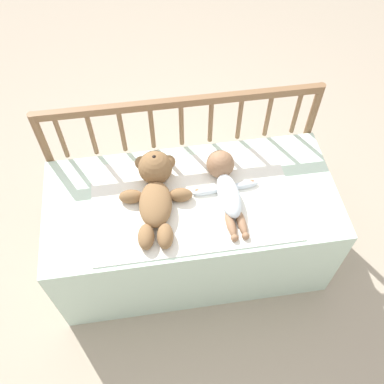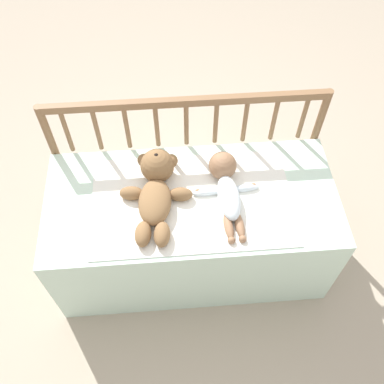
{
  "view_description": "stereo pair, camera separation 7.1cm",
  "coord_description": "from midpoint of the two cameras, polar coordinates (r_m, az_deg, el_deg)",
  "views": [
    {
      "loc": [
        -0.15,
        -1.06,
        2.08
      ],
      "look_at": [
        0.0,
        -0.01,
        0.6
      ],
      "focal_mm": 40.0,
      "sensor_mm": 36.0,
      "label": 1
    },
    {
      "loc": [
        -0.08,
        -1.07,
        2.08
      ],
      "look_at": [
        0.0,
        -0.01,
        0.6
      ],
      "focal_mm": 40.0,
      "sensor_mm": 36.0,
      "label": 2
    }
  ],
  "objects": [
    {
      "name": "ground_plane",
      "position": [
        2.34,
        0.86,
        -8.31
      ],
      "size": [
        12.0,
        12.0,
        0.0
      ],
      "primitive_type": "plane",
      "color": "tan"
    },
    {
      "name": "crib_mattress",
      "position": [
        2.11,
        0.95,
        -4.96
      ],
      "size": [
        1.3,
        0.6,
        0.54
      ],
      "color": "silver",
      "rests_on": "ground_plane"
    },
    {
      "name": "crib_rail",
      "position": [
        2.04,
        0.27,
        7.53
      ],
      "size": [
        1.3,
        0.04,
        0.82
      ],
      "color": "brown",
      "rests_on": "ground_plane"
    },
    {
      "name": "blanket",
      "position": [
        1.86,
        1.02,
        -1.27
      ],
      "size": [
        0.87,
        0.52,
        0.01
      ],
      "color": "white",
      "rests_on": "crib_mattress"
    },
    {
      "name": "teddy_bear",
      "position": [
        1.84,
        -3.74,
        0.63
      ],
      "size": [
        0.32,
        0.46,
        0.15
      ],
      "color": "olive",
      "rests_on": "crib_mattress"
    },
    {
      "name": "baby",
      "position": [
        1.87,
        5.7,
        0.85
      ],
      "size": [
        0.3,
        0.43,
        0.13
      ],
      "color": "white",
      "rests_on": "crib_mattress"
    }
  ]
}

